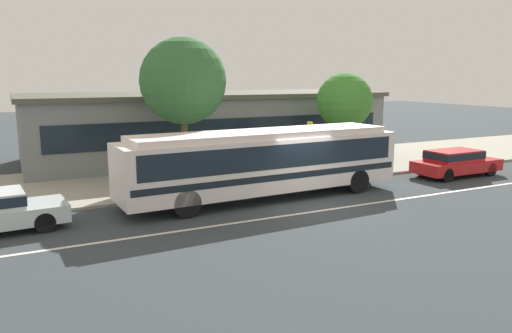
% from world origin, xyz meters
% --- Properties ---
extents(ground_plane, '(120.00, 120.00, 0.00)m').
position_xyz_m(ground_plane, '(0.00, 0.00, 0.00)').
color(ground_plane, '#343B3F').
extents(sidewalk_slab, '(60.00, 8.00, 0.12)m').
position_xyz_m(sidewalk_slab, '(0.00, 7.12, 0.06)').
color(sidewalk_slab, '#A09C8A').
rests_on(sidewalk_slab, ground_plane).
extents(lane_stripe_center, '(56.00, 0.16, 0.01)m').
position_xyz_m(lane_stripe_center, '(0.00, -0.80, 0.00)').
color(lane_stripe_center, silver).
rests_on(lane_stripe_center, ground_plane).
extents(transit_bus, '(11.58, 2.96, 2.71)m').
position_xyz_m(transit_bus, '(-1.16, 1.77, 1.58)').
color(transit_bus, white).
rests_on(transit_bus, ground_plane).
extents(sedan_far_ahead, '(4.50, 1.81, 1.29)m').
position_xyz_m(sedan_far_ahead, '(9.20, 1.52, 0.72)').
color(sedan_far_ahead, red).
rests_on(sedan_far_ahead, ground_plane).
extents(pedestrian_waiting_near_sign, '(0.47, 0.47, 1.65)m').
position_xyz_m(pedestrian_waiting_near_sign, '(0.43, 4.33, 1.08)').
color(pedestrian_waiting_near_sign, slate).
rests_on(pedestrian_waiting_near_sign, sidewalk_slab).
extents(bus_stop_sign, '(0.08, 0.44, 2.64)m').
position_xyz_m(bus_stop_sign, '(2.25, 3.79, 1.80)').
color(bus_stop_sign, gray).
rests_on(bus_stop_sign, sidewalk_slab).
extents(street_tree_near_stop, '(3.89, 3.89, 6.41)m').
position_xyz_m(street_tree_near_stop, '(-2.90, 6.31, 4.58)').
color(street_tree_near_stop, brown).
rests_on(street_tree_near_stop, sidewalk_slab).
extents(street_tree_mid_block, '(2.97, 2.97, 4.87)m').
position_xyz_m(street_tree_mid_block, '(6.05, 6.33, 3.49)').
color(street_tree_mid_block, brown).
rests_on(street_tree_mid_block, sidewalk_slab).
extents(station_building, '(20.74, 8.32, 3.84)m').
position_xyz_m(station_building, '(0.50, 12.49, 1.93)').
color(station_building, slate).
rests_on(station_building, ground_plane).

